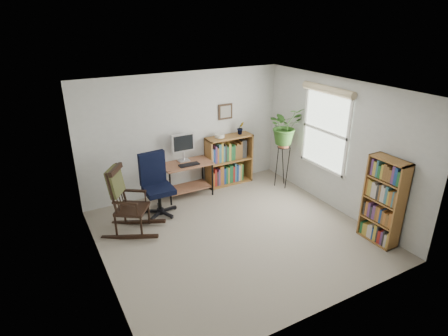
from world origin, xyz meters
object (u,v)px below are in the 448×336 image
desk (187,179)px  low_bookshelf (229,160)px  rocking_chair (131,200)px  tall_bookshelf (383,201)px  office_chair (159,185)px

desk → low_bookshelf: size_ratio=0.92×
rocking_chair → tall_bookshelf: tall_bookshelf is taller
desk → tall_bookshelf: tall_bookshelf is taller
rocking_chair → low_bookshelf: rocking_chair is taller
tall_bookshelf → desk: bearing=124.6°
low_bookshelf → tall_bookshelf: bearing=-71.7°
office_chair → tall_bookshelf: (2.77, -2.51, 0.13)m
office_chair → tall_bookshelf: bearing=-46.6°
rocking_chair → low_bookshelf: (2.35, 0.92, -0.06)m
rocking_chair → office_chair: bearing=-23.7°
office_chair → tall_bookshelf: size_ratio=0.82×
office_chair → tall_bookshelf: 3.74m
desk → office_chair: size_ratio=0.84×
desk → office_chair: (-0.74, -0.44, 0.23)m
office_chair → desk: bearing=26.1°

